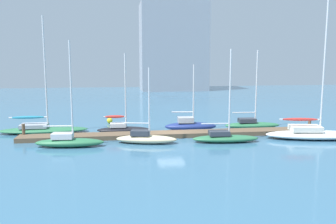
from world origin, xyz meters
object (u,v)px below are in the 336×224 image
object	(u,v)px
sailboat_7	(314,133)
sailboat_0	(42,128)
harbor_building_distant	(173,47)
sailboat_1	(69,141)
sailboat_5	(225,137)
sailboat_6	(252,124)
mooring_buoy_yellow	(110,120)
sailboat_4	(190,125)
sailboat_3	(146,138)
sailboat_2	(123,128)

from	to	relation	value
sailboat_7	sailboat_0	bearing A→B (deg)	176.10
sailboat_0	harbor_building_distant	size ratio (longest dim) A/B	0.57
sailboat_1	sailboat_7	size ratio (longest dim) A/B	0.62
sailboat_5	harbor_building_distant	size ratio (longest dim) A/B	0.40
sailboat_6	sailboat_0	bearing A→B (deg)	-178.44
sailboat_5	mooring_buoy_yellow	size ratio (longest dim) A/B	12.71
mooring_buoy_yellow	sailboat_6	bearing A→B (deg)	-19.14
sailboat_7	mooring_buoy_yellow	size ratio (longest dim) A/B	22.32
sailboat_5	sailboat_6	distance (m)	7.23
sailboat_5	sailboat_6	size ratio (longest dim) A/B	0.99
sailboat_1	mooring_buoy_yellow	world-z (taller)	sailboat_1
sailboat_5	sailboat_4	bearing A→B (deg)	113.94
sailboat_0	harbor_building_distant	world-z (taller)	harbor_building_distant
sailboat_0	sailboat_3	bearing A→B (deg)	-31.47
sailboat_3	mooring_buoy_yellow	distance (m)	10.64
sailboat_5	harbor_building_distant	distance (m)	54.02
sailboat_1	sailboat_2	world-z (taller)	sailboat_1
sailboat_2	harbor_building_distant	size ratio (longest dim) A/B	0.39
sailboat_0	sailboat_3	size ratio (longest dim) A/B	1.74
sailboat_5	harbor_building_distant	bearing A→B (deg)	89.98
sailboat_5	mooring_buoy_yellow	bearing A→B (deg)	137.35
sailboat_2	harbor_building_distant	world-z (taller)	harbor_building_distant
harbor_building_distant	sailboat_2	bearing A→B (deg)	-104.61
sailboat_1	sailboat_5	xyz separation A→B (m)	(13.16, -0.16, -0.06)
sailboat_5	sailboat_2	bearing A→B (deg)	153.11
sailboat_1	sailboat_5	size ratio (longest dim) A/B	1.08
sailboat_2	sailboat_5	world-z (taller)	sailboat_5
sailboat_2	sailboat_3	distance (m)	5.05
sailboat_0	harbor_building_distant	distance (m)	51.85
sailboat_2	sailboat_0	bearing A→B (deg)	174.69
sailboat_4	mooring_buoy_yellow	bearing A→B (deg)	150.82
sailboat_4	sailboat_5	size ratio (longest dim) A/B	0.83
harbor_building_distant	sailboat_5	bearing A→B (deg)	-94.04
sailboat_2	sailboat_6	size ratio (longest dim) A/B	0.96
sailboat_4	mooring_buoy_yellow	size ratio (longest dim) A/B	10.53
sailboat_4	sailboat_5	distance (m)	5.75
sailboat_1	sailboat_3	xyz separation A→B (m)	(6.33, 0.37, -0.05)
sailboat_0	sailboat_4	bearing A→B (deg)	-4.15
sailboat_3	sailboat_4	xyz separation A→B (m)	(4.87, 4.88, 0.07)
sailboat_1	sailboat_6	world-z (taller)	sailboat_1
sailboat_1	sailboat_6	distance (m)	18.57
sailboat_2	sailboat_6	distance (m)	13.33
sailboat_2	sailboat_3	world-z (taller)	sailboat_2
sailboat_0	sailboat_2	distance (m)	7.83
sailboat_2	sailboat_3	xyz separation A→B (m)	(1.89, -4.69, -0.02)
sailboat_7	harbor_building_distant	size ratio (longest dim) A/B	0.71
sailboat_3	sailboat_7	bearing A→B (deg)	10.97
sailboat_0	harbor_building_distant	xyz separation A→B (m)	(20.23, 46.81, 9.38)
sailboat_4	sailboat_6	size ratio (longest dim) A/B	0.82
sailboat_7	harbor_building_distant	world-z (taller)	harbor_building_distant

